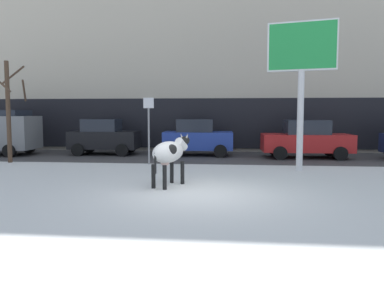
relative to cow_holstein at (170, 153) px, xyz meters
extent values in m
plane|color=white|center=(0.98, -1.05, -1.00)|extent=(120.00, 120.00, 0.00)
cube|color=#423F3F|center=(0.98, 7.57, -1.00)|extent=(60.00, 5.60, 0.01)
cube|color=#BCB29E|center=(0.98, 13.13, 5.50)|extent=(44.00, 6.00, 13.00)
cube|color=black|center=(0.98, 10.08, 0.60)|extent=(43.12, 0.10, 2.80)
ellipsoid|color=silver|center=(-0.04, -0.05, 0.02)|extent=(1.11, 1.52, 0.64)
ellipsoid|color=black|center=(0.07, -0.20, 0.07)|extent=(0.48, 0.63, 0.40)
cylinder|color=black|center=(-0.02, 0.48, -0.65)|extent=(0.12, 0.12, 0.70)
cylinder|color=black|center=(0.34, 0.32, -0.65)|extent=(0.12, 0.12, 0.70)
cylinder|color=black|center=(-0.41, -0.41, -0.65)|extent=(0.12, 0.12, 0.70)
cylinder|color=black|center=(-0.06, -0.57, -0.65)|extent=(0.12, 0.12, 0.70)
cylinder|color=silver|center=(0.27, 0.64, 0.20)|extent=(0.43, 0.54, 0.44)
ellipsoid|color=black|center=(0.36, 0.84, 0.30)|extent=(0.40, 0.50, 0.28)
cone|color=beige|center=(0.24, 0.85, 0.46)|extent=(0.13, 0.10, 0.15)
cone|color=beige|center=(0.44, 0.76, 0.46)|extent=(0.13, 0.10, 0.15)
cylinder|color=black|center=(-0.30, -0.65, -0.23)|extent=(0.06, 0.06, 0.60)
ellipsoid|color=beige|center=(-0.11, -0.21, -0.28)|extent=(0.33, 0.35, 0.20)
cylinder|color=silver|center=(4.42, 3.49, 0.90)|extent=(0.24, 0.24, 3.80)
cube|color=silver|center=(4.42, 3.49, 3.65)|extent=(2.50, 0.78, 1.82)
cube|color=green|center=(4.42, 3.46, 3.65)|extent=(2.37, 0.71, 1.70)
cylinder|color=black|center=(-9.07, 8.23, -0.68)|extent=(0.64, 0.23, 0.64)
cylinder|color=black|center=(-9.02, 6.33, -0.68)|extent=(0.64, 0.23, 0.64)
cube|color=black|center=(-4.75, 8.03, -0.23)|extent=(3.54, 1.78, 0.90)
cube|color=#1E232D|center=(-4.90, 8.03, 0.54)|extent=(1.83, 1.54, 0.64)
cylinder|color=black|center=(-3.63, 8.91, -0.68)|extent=(0.64, 0.23, 0.64)
cylinder|color=black|center=(-3.59, 7.21, -0.68)|extent=(0.64, 0.23, 0.64)
cylinder|color=black|center=(-5.90, 8.86, -0.68)|extent=(0.64, 0.23, 0.64)
cylinder|color=black|center=(-5.87, 7.16, -0.68)|extent=(0.64, 0.23, 0.64)
cube|color=#233D9E|center=(0.17, 8.07, -0.23)|extent=(3.54, 1.78, 0.90)
cube|color=#1E232D|center=(0.02, 8.06, 0.54)|extent=(1.83, 1.54, 0.64)
cylinder|color=black|center=(1.29, 8.94, -0.68)|extent=(0.64, 0.23, 0.64)
cylinder|color=black|center=(1.33, 7.24, -0.68)|extent=(0.64, 0.23, 0.64)
cylinder|color=black|center=(-0.98, 8.89, -0.68)|extent=(0.64, 0.23, 0.64)
cylinder|color=black|center=(-0.94, 7.19, -0.68)|extent=(0.64, 0.23, 0.64)
cube|color=red|center=(5.46, 7.53, -0.26)|extent=(4.24, 1.85, 0.84)
cube|color=#1E232D|center=(5.46, 7.53, 0.50)|extent=(2.03, 1.59, 0.68)
cylinder|color=black|center=(6.81, 8.44, -0.68)|extent=(0.64, 0.23, 0.64)
cylinder|color=black|center=(6.85, 6.68, -0.68)|extent=(0.64, 0.23, 0.64)
cylinder|color=black|center=(4.08, 8.38, -0.68)|extent=(0.64, 0.23, 0.64)
cylinder|color=black|center=(4.12, 6.62, -0.68)|extent=(0.64, 0.23, 0.64)
cylinder|color=#282833|center=(1.07, 10.53, -0.56)|extent=(0.24, 0.24, 0.88)
cube|color=#386B42|center=(1.07, 10.53, 0.20)|extent=(0.36, 0.22, 0.64)
sphere|color=tan|center=(1.07, 10.53, 0.63)|extent=(0.20, 0.20, 0.20)
cylinder|color=#4C3828|center=(-7.88, 4.54, 1.22)|extent=(0.19, 0.19, 4.43)
cylinder|color=#4C3828|center=(-7.89, 5.05, 2.88)|extent=(1.07, 0.11, 0.81)
cylinder|color=#4C3828|center=(-7.28, 4.84, 2.15)|extent=(0.68, 1.27, 0.89)
cylinder|color=gray|center=(-1.63, 4.55, 0.20)|extent=(0.08, 0.08, 2.40)
cube|color=silver|center=(-1.63, 4.55, 1.60)|extent=(0.44, 0.04, 0.44)
camera|label=1|loc=(1.77, -10.91, 1.18)|focal=34.86mm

